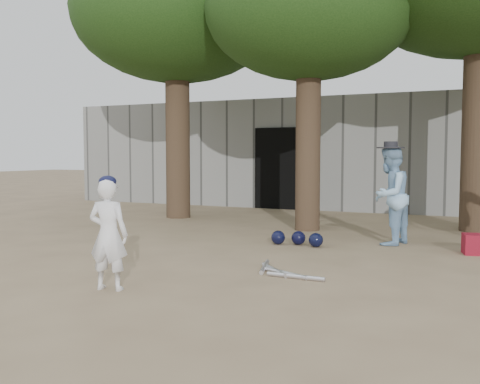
% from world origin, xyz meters
% --- Properties ---
extents(ground, '(70.00, 70.00, 0.00)m').
position_xyz_m(ground, '(0.00, 0.00, 0.00)').
color(ground, '#937C5E').
rests_on(ground, ground).
extents(boy_player, '(0.49, 0.37, 1.21)m').
position_xyz_m(boy_player, '(0.00, -1.15, 0.61)').
color(boy_player, white).
rests_on(boy_player, ground).
extents(spectator_blue, '(0.81, 0.93, 1.62)m').
position_xyz_m(spectator_blue, '(2.32, 3.12, 0.81)').
color(spectator_blue, '#95C1E6').
rests_on(spectator_blue, ground).
extents(red_bag, '(0.48, 0.40, 0.30)m').
position_xyz_m(red_bag, '(3.66, 2.77, 0.15)').
color(red_bag, maroon).
rests_on(red_bag, ground).
extents(back_building, '(16.00, 5.24, 3.00)m').
position_xyz_m(back_building, '(-0.00, 10.33, 1.50)').
color(back_building, gray).
rests_on(back_building, ground).
extents(helmet_row, '(0.87, 0.32, 0.23)m').
position_xyz_m(helmet_row, '(0.98, 2.41, 0.11)').
color(helmet_row, black).
rests_on(helmet_row, ground).
extents(bat_pile, '(1.02, 0.77, 0.06)m').
position_xyz_m(bat_pile, '(1.43, 0.35, 0.03)').
color(bat_pile, silver).
rests_on(bat_pile, ground).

